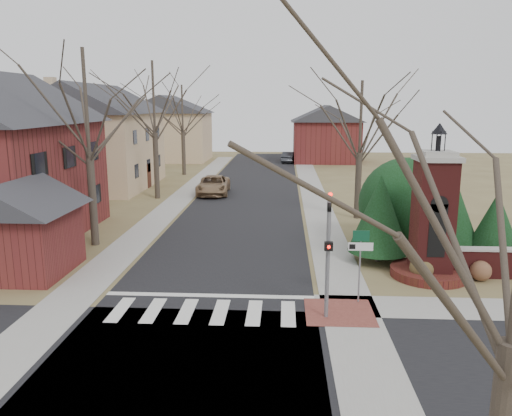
# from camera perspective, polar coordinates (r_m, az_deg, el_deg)

# --- Properties ---
(ground) EXTENTS (120.00, 120.00, 0.00)m
(ground) POSITION_cam_1_polar(r_m,az_deg,el_deg) (17.41, -6.45, -12.77)
(ground) COLOR brown
(ground) RESTS_ON ground
(main_street) EXTENTS (8.00, 70.00, 0.01)m
(main_street) POSITION_cam_1_polar(r_m,az_deg,el_deg) (38.37, -0.99, 1.04)
(main_street) COLOR black
(main_street) RESTS_ON ground
(cross_street) EXTENTS (120.00, 8.00, 0.01)m
(cross_street) POSITION_cam_1_polar(r_m,az_deg,el_deg) (14.78, -8.48, -17.56)
(cross_street) COLOR black
(cross_street) RESTS_ON ground
(crosswalk_zone) EXTENTS (8.00, 2.20, 0.02)m
(crosswalk_zone) POSITION_cam_1_polar(r_m,az_deg,el_deg) (18.12, -6.03, -11.69)
(crosswalk_zone) COLOR silver
(crosswalk_zone) RESTS_ON ground
(stop_bar) EXTENTS (8.00, 0.35, 0.02)m
(stop_bar) POSITION_cam_1_polar(r_m,az_deg,el_deg) (19.49, -5.32, -9.94)
(stop_bar) COLOR silver
(stop_bar) RESTS_ON ground
(sidewalk_right_main) EXTENTS (2.00, 60.00, 0.02)m
(sidewalk_right_main) POSITION_cam_1_polar(r_m,az_deg,el_deg) (38.35, 6.78, 0.95)
(sidewalk_right_main) COLOR gray
(sidewalk_right_main) RESTS_ON ground
(sidewalk_left) EXTENTS (2.00, 60.00, 0.02)m
(sidewalk_left) POSITION_cam_1_polar(r_m,az_deg,el_deg) (39.10, -8.62, 1.11)
(sidewalk_left) COLOR gray
(sidewalk_left) RESTS_ON ground
(curb_apron) EXTENTS (2.40, 2.40, 0.02)m
(curb_apron) POSITION_cam_1_polar(r_m,az_deg,el_deg) (18.20, 9.50, -11.68)
(curb_apron) COLOR brown
(curb_apron) RESTS_ON ground
(traffic_signal_pole) EXTENTS (0.28, 0.41, 4.50)m
(traffic_signal_pole) POSITION_cam_1_polar(r_m,az_deg,el_deg) (16.88, 8.26, -4.24)
(traffic_signal_pole) COLOR slate
(traffic_signal_pole) RESTS_ON ground
(sign_post) EXTENTS (0.90, 0.07, 2.75)m
(sign_post) POSITION_cam_1_polar(r_m,az_deg,el_deg) (18.56, 11.82, -4.93)
(sign_post) COLOR slate
(sign_post) RESTS_ON ground
(brick_gate_monument) EXTENTS (3.20, 3.20, 6.47)m
(brick_gate_monument) POSITION_cam_1_polar(r_m,az_deg,el_deg) (22.08, 19.48, -2.09)
(brick_gate_monument) COLOR #541A18
(brick_gate_monument) RESTS_ON ground
(house_stucco_left) EXTENTS (9.80, 12.80, 9.28)m
(house_stucco_left) POSITION_cam_1_polar(r_m,az_deg,el_deg) (45.66, -17.86, 8.02)
(house_stucco_left) COLOR tan
(house_stucco_left) RESTS_ON ground
(garage_left) EXTENTS (4.80, 4.80, 4.29)m
(garage_left) POSITION_cam_1_polar(r_m,az_deg,el_deg) (23.57, -25.53, -1.54)
(garage_left) COLOR maroon
(garage_left) RESTS_ON ground
(house_distant_left) EXTENTS (10.80, 8.80, 8.53)m
(house_distant_left) POSITION_cam_1_polar(r_m,az_deg,el_deg) (65.34, -9.98, 9.11)
(house_distant_left) COLOR tan
(house_distant_left) RESTS_ON ground
(house_distant_right) EXTENTS (8.80, 8.80, 7.30)m
(house_distant_right) POSITION_cam_1_polar(r_m,az_deg,el_deg) (63.89, 7.99, 8.57)
(house_distant_right) COLOR maroon
(house_distant_right) RESTS_ON ground
(evergreen_near) EXTENTS (2.80, 2.80, 4.10)m
(evergreen_near) POSITION_cam_1_polar(r_m,az_deg,el_deg) (23.53, 13.96, -0.58)
(evergreen_near) COLOR #473D33
(evergreen_near) RESTS_ON ground
(evergreen_mid) EXTENTS (3.40, 3.40, 4.70)m
(evergreen_mid) POSITION_cam_1_polar(r_m,az_deg,el_deg) (25.43, 20.82, 0.59)
(evergreen_mid) COLOR #473D33
(evergreen_mid) RESTS_ON ground
(evergreen_far) EXTENTS (2.40, 2.40, 3.30)m
(evergreen_far) POSITION_cam_1_polar(r_m,az_deg,el_deg) (25.33, 25.69, -1.47)
(evergreen_far) COLOR #473D33
(evergreen_far) RESTS_ON ground
(evergreen_mass) EXTENTS (4.80, 4.80, 4.80)m
(evergreen_mass) POSITION_cam_1_polar(r_m,az_deg,el_deg) (26.29, 16.84, 0.77)
(evergreen_mass) COLOR black
(evergreen_mass) RESTS_ON ground
(bare_tree_0) EXTENTS (8.05, 8.05, 11.15)m
(bare_tree_0) POSITION_cam_1_polar(r_m,az_deg,el_deg) (26.46, -18.93, 12.26)
(bare_tree_0) COLOR #473D33
(bare_tree_0) RESTS_ON ground
(bare_tree_1) EXTENTS (8.40, 8.40, 11.64)m
(bare_tree_1) POSITION_cam_1_polar(r_m,az_deg,el_deg) (38.84, -11.66, 12.83)
(bare_tree_1) COLOR #473D33
(bare_tree_1) RESTS_ON ground
(bare_tree_2) EXTENTS (7.35, 7.35, 10.19)m
(bare_tree_2) POSITION_cam_1_polar(r_m,az_deg,el_deg) (51.62, -8.44, 11.54)
(bare_tree_2) COLOR #473D33
(bare_tree_2) RESTS_ON ground
(bare_tree_3) EXTENTS (7.00, 7.00, 9.70)m
(bare_tree_3) POSITION_cam_1_polar(r_m,az_deg,el_deg) (31.93, 11.92, 10.66)
(bare_tree_3) COLOR #473D33
(bare_tree_3) RESTS_ON ground
(pickup_truck) EXTENTS (2.69, 5.43, 1.48)m
(pickup_truck) POSITION_cam_1_polar(r_m,az_deg,el_deg) (40.49, -4.89, 2.62)
(pickup_truck) COLOR #8D6E4D
(pickup_truck) RESTS_ON ground
(distant_car) EXTENTS (2.02, 4.22, 1.34)m
(distant_car) POSITION_cam_1_polar(r_m,az_deg,el_deg) (62.34, 3.80, 5.83)
(distant_car) COLOR #37393F
(distant_car) RESTS_ON ground
(dry_shrub_left) EXTENTS (1.03, 1.03, 1.03)m
(dry_shrub_left) POSITION_cam_1_polar(r_m,az_deg,el_deg) (22.05, 18.46, -6.50)
(dry_shrub_left) COLOR brown
(dry_shrub_left) RESTS_ON ground
(dry_shrub_right) EXTENTS (0.85, 0.85, 0.85)m
(dry_shrub_right) POSITION_cam_1_polar(r_m,az_deg,el_deg) (22.83, 24.30, -6.56)
(dry_shrub_right) COLOR brown
(dry_shrub_right) RESTS_ON ground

